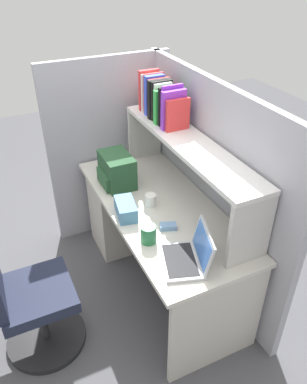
{
  "coord_description": "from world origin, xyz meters",
  "views": [
    {
      "loc": [
        1.92,
        -0.96,
        2.26
      ],
      "look_at": [
        0.0,
        -0.05,
        0.85
      ],
      "focal_mm": 35.59,
      "sensor_mm": 36.0,
      "label": 1
    }
  ],
  "objects": [
    {
      "name": "paper_cup",
      "position": [
        -0.03,
        -0.06,
        0.77
      ],
      "size": [
        0.08,
        0.08,
        0.08
      ],
      "primitive_type": "cylinder",
      "color": "white",
      "rests_on": "desk"
    },
    {
      "name": "computer_mouse",
      "position": [
        0.25,
        -0.07,
        0.75
      ],
      "size": [
        0.09,
        0.12,
        0.03
      ],
      "primitive_type": "cube",
      "rotation": [
        0.0,
        0.0,
        -0.37
      ],
      "color": "#7299C6",
      "rests_on": "desk"
    },
    {
      "name": "laptop",
      "position": [
        0.57,
        -0.1,
        0.78
      ],
      "size": [
        0.37,
        0.34,
        0.22
      ],
      "color": "#B7BABF",
      "rests_on": "desk"
    },
    {
      "name": "desk",
      "position": [
        -0.39,
        0.0,
        0.4
      ],
      "size": [
        1.6,
        0.7,
        0.73
      ],
      "color": "beige",
      "rests_on": "ground_plane"
    },
    {
      "name": "cubicle_partition_left",
      "position": [
        -0.85,
        -0.05,
        0.78
      ],
      "size": [
        0.05,
        1.06,
        1.55
      ],
      "primitive_type": "cube",
      "color": "#9E9EA8",
      "rests_on": "ground_plane"
    },
    {
      "name": "office_chair",
      "position": [
        0.17,
        -0.98,
        0.39
      ],
      "size": [
        0.52,
        0.52,
        0.93
      ],
      "rotation": [
        0.0,
        0.0,
        3.13
      ],
      "color": "black",
      "rests_on": "ground_plane"
    },
    {
      "name": "overhead_hutch",
      "position": [
        0.0,
        0.2,
        1.08
      ],
      "size": [
        1.44,
        0.28,
        0.45
      ],
      "color": "beige",
      "rests_on": "desk"
    },
    {
      "name": "backpack",
      "position": [
        -0.38,
        -0.17,
        0.85
      ],
      "size": [
        0.3,
        0.23,
        0.24
      ],
      "color": "#264C2D",
      "rests_on": "desk"
    },
    {
      "name": "tissue_box",
      "position": [
        0.01,
        -0.26,
        0.78
      ],
      "size": [
        0.24,
        0.16,
        0.1
      ],
      "primitive_type": "cube",
      "rotation": [
        0.0,
        0.0,
        -0.18
      ],
      "color": "teal",
      "rests_on": "desk"
    },
    {
      "name": "cubicle_partition_rear",
      "position": [
        0.0,
        0.38,
        0.78
      ],
      "size": [
        1.84,
        0.05,
        1.55
      ],
      "primitive_type": "cube",
      "color": "#9E9EA8",
      "rests_on": "ground_plane"
    },
    {
      "name": "ground_plane",
      "position": [
        0.0,
        0.0,
        0.0
      ],
      "size": [
        8.0,
        8.0,
        0.0
      ],
      "primitive_type": "plane",
      "color": "#4C4C51"
    },
    {
      "name": "reference_books_on_shelf",
      "position": [
        -0.39,
        0.2,
        1.32
      ],
      "size": [
        0.46,
        0.19,
        0.3
      ],
      "color": "red",
      "rests_on": "overhead_hutch"
    },
    {
      "name": "snack_canister",
      "position": [
        0.31,
        -0.23,
        0.79
      ],
      "size": [
        0.1,
        0.1,
        0.11
      ],
      "primitive_type": "cylinder",
      "color": "#26723F",
      "rests_on": "desk"
    }
  ]
}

